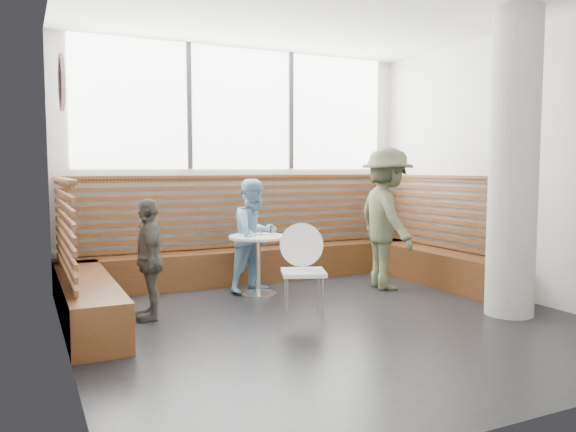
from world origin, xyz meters
name	(u,v)px	position (x,y,z in m)	size (l,w,h in m)	color
room	(331,164)	(0.00, 0.00, 1.60)	(5.00, 5.00, 3.20)	silver
booth	(262,257)	(0.00, 1.77, 0.41)	(5.00, 2.50, 1.44)	#462611
concrete_column	(514,164)	(1.85, -0.60, 1.60)	(0.50, 0.50, 3.20)	gray
wall_art	(61,82)	(-2.46, 0.40, 2.30)	(0.50, 0.50, 0.03)	white
cafe_table	(258,253)	(-0.21, 1.42, 0.52)	(0.71, 0.71, 0.73)	silver
cafe_chair	(300,262)	(-0.19, 0.31, 0.57)	(0.47, 0.46, 0.97)	white
adult_man	(387,219)	(1.43, 1.05, 0.91)	(1.17, 0.68, 1.82)	#454C32
child_back	(255,236)	(-0.17, 1.61, 0.71)	(0.69, 0.54, 1.42)	#6A9CB9
child_left	(149,259)	(-1.64, 0.89, 0.63)	(0.73, 0.31, 1.25)	#474540
plate_near	(244,235)	(-0.34, 1.56, 0.74)	(0.21, 0.21, 0.01)	white
plate_far	(260,234)	(-0.12, 1.56, 0.74)	(0.20, 0.20, 0.01)	white
glass_left	(247,233)	(-0.38, 1.34, 0.79)	(0.07, 0.07, 0.11)	white
glass_mid	(260,232)	(-0.20, 1.36, 0.78)	(0.07, 0.07, 0.10)	white
glass_right	(273,230)	(-0.01, 1.42, 0.79)	(0.07, 0.07, 0.12)	white
menu_card	(263,237)	(-0.20, 1.27, 0.73)	(0.21, 0.14, 0.00)	#A5C64C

